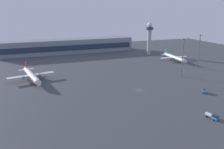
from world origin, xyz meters
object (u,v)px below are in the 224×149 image
at_px(apron_light_central, 199,49).
at_px(control_tower, 149,36).
at_px(airplane_taxiway_distant, 31,75).
at_px(apron_light_east, 183,56).
at_px(maintenance_van, 204,91).
at_px(airplane_terminal_side, 174,57).
at_px(fuel_truck, 212,116).

bearing_deg(apron_light_central, control_tower, 98.39).
bearing_deg(apron_light_central, airplane_taxiway_distant, 174.41).
distance_m(apron_light_central, apron_light_east, 34.66).
bearing_deg(control_tower, apron_light_east, -103.15).
distance_m(maintenance_van, apron_light_central, 66.25).
bearing_deg(apron_light_east, airplane_terminal_side, 59.59).
relative_size(control_tower, apron_light_east, 1.25).
distance_m(airplane_terminal_side, apron_light_central, 34.13).
bearing_deg(maintenance_van, airplane_terminal_side, 105.37).
xyz_separation_m(fuel_truck, apron_light_central, (59.86, 79.95, 15.54)).
bearing_deg(maintenance_van, fuel_truck, -87.66).
distance_m(control_tower, fuel_truck, 158.37).
relative_size(airplane_taxiway_distant, apron_light_east, 1.44).
relative_size(control_tower, airplane_taxiway_distant, 0.87).
bearing_deg(airplane_taxiway_distant, apron_light_east, 153.27).
bearing_deg(apron_light_east, airplane_taxiway_distant, 164.43).
distance_m(airplane_terminal_side, maintenance_van, 90.70).
bearing_deg(apron_light_east, fuel_truck, -115.13).
relative_size(control_tower, apron_light_central, 1.23).
bearing_deg(apron_light_east, maintenance_van, -103.44).
distance_m(airplane_taxiway_distant, fuel_truck, 123.36).
xyz_separation_m(maintenance_van, fuel_truck, (-21.31, -28.42, 0.19)).
height_order(maintenance_van, apron_light_central, apron_light_central).
relative_size(airplane_terminal_side, apron_light_east, 1.28).
height_order(control_tower, airplane_terminal_side, control_tower).
distance_m(maintenance_van, apron_light_east, 38.86).
bearing_deg(control_tower, airplane_taxiway_distant, -156.91).
bearing_deg(apron_light_east, apron_light_central, 29.16).
xyz_separation_m(airplane_terminal_side, fuel_truck, (-57.93, -111.36, -2.31)).
distance_m(airplane_taxiway_distant, apron_light_central, 141.34).
bearing_deg(apron_light_central, apron_light_east, -150.84).
bearing_deg(airplane_taxiway_distant, maintenance_van, 136.11).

